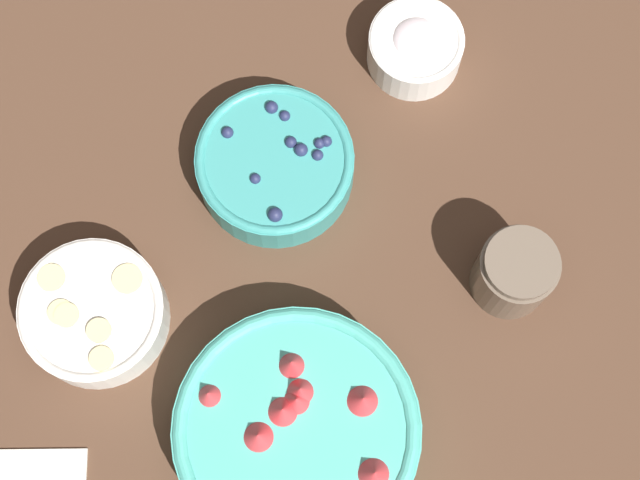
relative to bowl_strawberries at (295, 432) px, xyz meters
The scene contains 6 objects.
ground_plane 0.22m from the bowl_strawberries, 89.58° to the left, with size 4.00×4.00×0.00m, color #4C3323.
bowl_strawberries is the anchor object (origin of this frame).
bowl_blueberries 0.28m from the bowl_strawberries, 81.21° to the left, with size 0.17×0.17×0.06m.
bowl_bananas 0.24m from the bowl_strawberries, 136.19° to the left, with size 0.15×0.15×0.06m.
bowl_cream 0.43m from the bowl_strawberries, 59.37° to the left, with size 0.10×0.10×0.06m.
jar_chocolate 0.27m from the bowl_strawberries, 22.30° to the left, with size 0.08×0.08×0.09m.
Camera 1 is at (-0.00, -0.31, 1.08)m, focal length 60.00 mm.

